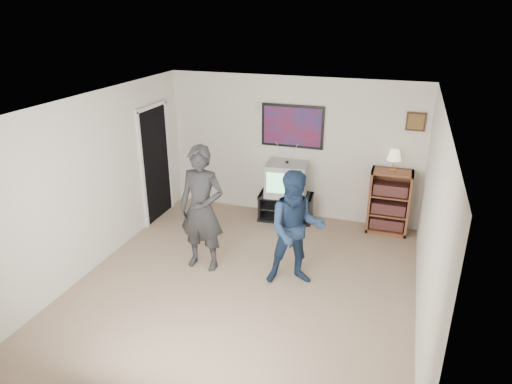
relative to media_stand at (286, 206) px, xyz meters
The scene contains 13 objects.
room_shell 2.14m from the media_stand, 89.51° to the right, with size 4.51×5.00×2.51m.
media_stand is the anchor object (origin of this frame).
crt_television 0.53m from the media_stand, behind, with size 0.69×0.59×0.59m, color #A5A5A0, non-canonical shape.
bookshelf 1.79m from the media_stand, ahead, with size 0.66×0.38×1.09m, color brown, non-canonical shape.
table_lamp 2.04m from the media_stand, ahead, with size 0.22×0.22×0.35m, color #FFECC1, non-canonical shape.
person_tall 2.19m from the media_stand, 110.39° to the right, with size 0.67×0.44×1.84m, color #242426.
person_short 2.12m from the media_stand, 71.68° to the right, with size 0.79×0.62×1.63m, color #1B2D4B.
controller_left 2.13m from the media_stand, 112.07° to the right, with size 0.03×0.11×0.03m, color white.
controller_right 1.93m from the media_stand, 70.94° to the right, with size 0.04×0.13×0.04m, color white.
poster 1.44m from the media_stand, 86.25° to the left, with size 1.10×0.03×0.75m, color black.
air_vent 1.81m from the media_stand, 154.91° to the left, with size 0.28×0.02×0.14m, color white.
small_picture 2.61m from the media_stand, ahead, with size 0.30×0.03×0.30m, color #442215.
doorway 2.43m from the media_stand, 164.15° to the right, with size 0.03×0.85×2.00m, color black.
Camera 1 is at (1.84, -5.04, 3.57)m, focal length 32.00 mm.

